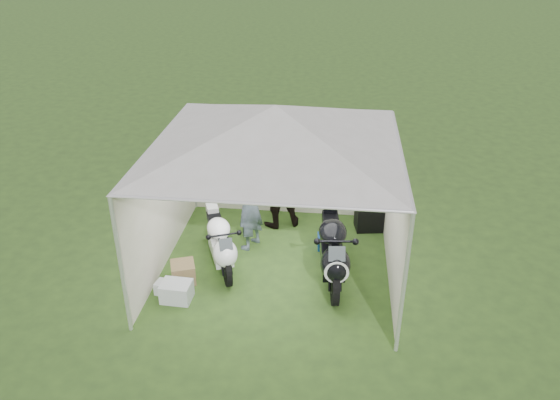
# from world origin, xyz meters

# --- Properties ---
(ground) EXTENTS (80.00, 80.00, 0.00)m
(ground) POSITION_xyz_m (0.00, 0.00, 0.00)
(ground) COLOR #2C451C
(ground) RESTS_ON ground
(canopy_tent) EXTENTS (5.66, 5.66, 3.00)m
(canopy_tent) POSITION_xyz_m (-0.00, 0.03, 2.58)
(canopy_tent) COLOR silver
(canopy_tent) RESTS_ON ground
(motorcycle_white) EXTENTS (0.93, 1.75, 0.91)m
(motorcycle_white) POSITION_xyz_m (-0.96, -0.19, 0.51)
(motorcycle_white) COLOR black
(motorcycle_white) RESTS_ON ground
(motorcycle_black) EXTENTS (0.62, 2.17, 1.07)m
(motorcycle_black) POSITION_xyz_m (1.01, -0.34, 0.60)
(motorcycle_black) COLOR black
(motorcycle_black) RESTS_ON ground
(paddock_stand) EXTENTS (0.42, 0.29, 0.30)m
(paddock_stand) POSITION_xyz_m (0.91, 0.64, 0.15)
(paddock_stand) COLOR blue
(paddock_stand) RESTS_ON ground
(person_dark_jacket) EXTENTS (1.13, 1.02, 1.91)m
(person_dark_jacket) POSITION_xyz_m (-0.16, 1.45, 0.95)
(person_dark_jacket) COLOR black
(person_dark_jacket) RESTS_ON ground
(person_blue_jacket) EXTENTS (0.65, 0.76, 1.78)m
(person_blue_jacket) POSITION_xyz_m (-0.56, 0.56, 0.89)
(person_blue_jacket) COLOR slate
(person_blue_jacket) RESTS_ON ground
(equipment_box) EXTENTS (0.59, 0.50, 0.53)m
(equipment_box) POSITION_xyz_m (1.70, 1.48, 0.27)
(equipment_box) COLOR black
(equipment_box) RESTS_ON ground
(crate_0) EXTENTS (0.50, 0.40, 0.32)m
(crate_0) POSITION_xyz_m (-1.50, -1.20, 0.16)
(crate_0) COLOR silver
(crate_0) RESTS_ON ground
(crate_1) EXTENTS (0.51, 0.51, 0.36)m
(crate_1) POSITION_xyz_m (-1.53, -0.69, 0.18)
(crate_1) COLOR olive
(crate_1) RESTS_ON ground
(crate_2) EXTENTS (0.33, 0.29, 0.21)m
(crate_2) POSITION_xyz_m (-1.75, -1.06, 0.11)
(crate_2) COLOR #B4B9BE
(crate_2) RESTS_ON ground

